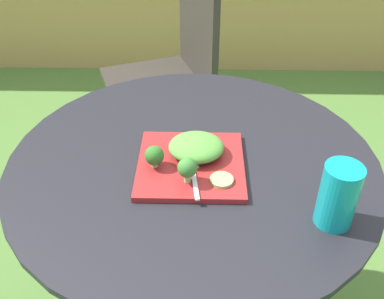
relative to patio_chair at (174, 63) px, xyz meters
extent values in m
cylinder|color=black|center=(0.11, -1.00, 0.22)|extent=(0.89, 0.89, 0.02)
cylinder|color=black|center=(0.11, -1.00, -0.14)|extent=(0.06, 0.06, 0.70)
cube|color=#332D28|center=(-0.08, -0.03, -0.09)|extent=(0.57, 0.57, 0.03)
cube|color=#332D28|center=(0.10, 0.04, 0.15)|extent=(0.18, 0.40, 0.45)
cylinder|color=#332D28|center=(-0.32, 0.07, -0.31)|extent=(0.02, 0.02, 0.43)
cylinder|color=#332D28|center=(-0.19, -0.26, -0.31)|extent=(0.02, 0.02, 0.43)
cylinder|color=#332D28|center=(0.02, 0.20, -0.31)|extent=(0.02, 0.02, 0.43)
cylinder|color=#332D28|center=(0.15, -0.14, -0.31)|extent=(0.02, 0.02, 0.43)
cube|color=maroon|center=(0.10, -1.03, 0.24)|extent=(0.25, 0.25, 0.01)
cylinder|color=#0F8C93|center=(0.39, -1.20, 0.30)|extent=(0.08, 0.08, 0.14)
cylinder|color=#0D777D|center=(0.39, -1.20, 0.28)|extent=(0.07, 0.07, 0.10)
cube|color=silver|center=(0.11, -1.11, 0.25)|extent=(0.02, 0.11, 0.00)
cube|color=silver|center=(0.10, -1.03, 0.25)|extent=(0.03, 0.05, 0.00)
ellipsoid|color=#519338|center=(0.11, -1.00, 0.27)|extent=(0.13, 0.12, 0.04)
cylinder|color=#99B770|center=(0.02, -1.05, 0.25)|extent=(0.02, 0.02, 0.01)
sphere|color=#2D6623|center=(0.02, -1.05, 0.28)|extent=(0.04, 0.04, 0.04)
cylinder|color=#99B770|center=(0.10, -1.10, 0.26)|extent=(0.02, 0.02, 0.02)
sphere|color=#38752D|center=(0.10, -1.10, 0.28)|extent=(0.04, 0.04, 0.04)
cylinder|color=#8EB766|center=(0.17, -1.10, 0.25)|extent=(0.05, 0.05, 0.01)
camera|label=1|loc=(0.12, -1.85, 0.89)|focal=41.73mm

